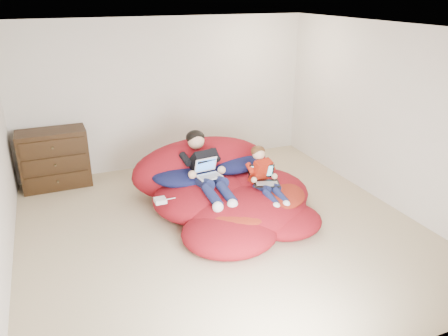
% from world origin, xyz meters
% --- Properties ---
extents(room_shell, '(5.10, 5.10, 2.77)m').
position_xyz_m(room_shell, '(0.00, 0.00, 0.22)').
color(room_shell, tan).
rests_on(room_shell, ground).
extents(dresser, '(1.02, 0.57, 0.91)m').
position_xyz_m(dresser, '(-1.90, 2.23, 0.46)').
color(dresser, '#301E0D').
rests_on(dresser, ground).
extents(beanbag_pile, '(2.38, 2.48, 0.95)m').
position_xyz_m(beanbag_pile, '(0.27, 0.48, 0.27)').
color(beanbag_pile, maroon).
rests_on(beanbag_pile, ground).
extents(cream_pillow, '(0.47, 0.30, 0.30)m').
position_xyz_m(cream_pillow, '(-0.18, 1.30, 0.62)').
color(cream_pillow, white).
rests_on(cream_pillow, beanbag_pile).
extents(older_boy, '(0.42, 1.31, 0.72)m').
position_xyz_m(older_boy, '(-0.01, 0.59, 0.68)').
color(older_boy, black).
rests_on(older_boy, beanbag_pile).
extents(younger_boy, '(0.31, 0.84, 0.62)m').
position_xyz_m(younger_boy, '(0.68, 0.16, 0.60)').
color(younger_boy, '#B2220F').
rests_on(younger_boy, beanbag_pile).
extents(laptop_white, '(0.34, 0.33, 0.23)m').
position_xyz_m(laptop_white, '(-0.01, 0.46, 0.64)').
color(laptop_white, silver).
rests_on(laptop_white, older_boy).
extents(laptop_black, '(0.40, 0.44, 0.23)m').
position_xyz_m(laptop_black, '(0.68, 0.15, 0.55)').
color(laptop_black, black).
rests_on(laptop_black, younger_boy).
extents(power_adapter, '(0.14, 0.14, 0.05)m').
position_xyz_m(power_adapter, '(-0.73, 0.27, 0.42)').
color(power_adapter, silver).
rests_on(power_adapter, beanbag_pile).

